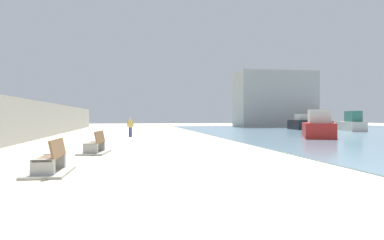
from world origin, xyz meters
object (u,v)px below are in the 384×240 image
Objects in this scene: boat_nearest at (351,124)px; boat_mid_bay at (317,123)px; boat_far_right at (301,123)px; person_walking at (130,126)px; boat_distant at (318,127)px; bench_near at (50,166)px; bench_far at (95,148)px.

boat_mid_bay is (2.92, 12.99, -0.14)m from boat_nearest.
boat_nearest reaches higher than boat_far_right.
person_walking is 14.44m from boat_distant.
person_walking is 0.29× the size of boat_distant.
boat_far_right is at bearing -128.80° from boat_mid_bay.
person_walking is at bearing 83.42° from bench_near.
person_walking is 0.33× the size of boat_far_right.
bench_near is 38.90m from boat_far_right.
boat_distant is (-10.11, -11.48, -0.02)m from boat_nearest.
boat_far_right is 18.27m from boat_distant.
bench_near is 36.84m from boat_nearest.
boat_distant reaches higher than boat_mid_bay.
bench_near is 0.45× the size of boat_far_right.
bench_near is at bearing -126.10° from boat_far_right.
person_walking is 0.30× the size of boat_mid_bay.
boat_distant is at bearing 30.07° from bench_far.
bench_near is 48.60m from boat_mid_bay.
boat_distant is at bearing 42.28° from bench_near.
bench_near and bench_far have the same top height.
boat_nearest is (26.09, 26.01, 0.60)m from bench_near.
person_walking is (1.48, 13.08, 0.64)m from bench_far.
boat_far_right reaches higher than person_walking.
boat_far_right reaches higher than bench_near.
boat_mid_bay is at bearing 77.35° from boat_nearest.
boat_far_right is (-3.17, 5.42, -0.06)m from boat_nearest.
boat_distant is (15.98, 14.53, 0.58)m from bench_near.
boat_distant is at bearing -131.37° from boat_nearest.
bench_near is at bearing -96.88° from bench_far.
boat_nearest is 13.31m from boat_mid_bay.
boat_nearest is 15.30m from boat_distant.
bench_far is 32.54m from boat_nearest.
boat_far_right reaches higher than boat_mid_bay.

